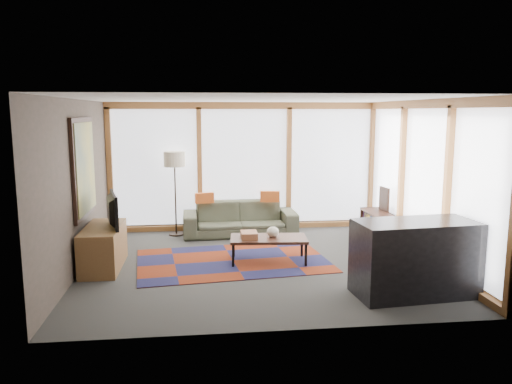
{
  "coord_description": "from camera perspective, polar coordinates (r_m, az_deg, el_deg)",
  "views": [
    {
      "loc": [
        -0.93,
        -7.67,
        2.41
      ],
      "look_at": [
        0.0,
        0.4,
        1.1
      ],
      "focal_mm": 35.0,
      "sensor_mm": 36.0,
      "label": 1
    }
  ],
  "objects": [
    {
      "name": "vase",
      "position": [
        8.07,
        1.94,
        -4.58
      ],
      "size": [
        0.22,
        0.22,
        0.17
      ],
      "primitive_type": "ellipsoid",
      "rotation": [
        0.0,
        0.0,
        0.13
      ],
      "color": "beige",
      "rests_on": "coffee_table"
    },
    {
      "name": "pillow_right",
      "position": [
        9.86,
        1.6,
        -0.51
      ],
      "size": [
        0.4,
        0.17,
        0.21
      ],
      "primitive_type": "cube",
      "rotation": [
        0.0,
        0.0,
        -0.13
      ],
      "color": "#BB521E",
      "rests_on": "sofa"
    },
    {
      "name": "bowl_a",
      "position": [
        8.71,
        16.34,
        -3.27
      ],
      "size": [
        0.22,
        0.22,
        0.1
      ],
      "primitive_type": "ellipsoid",
      "rotation": [
        0.0,
        0.0,
        0.04
      ],
      "color": "black",
      "rests_on": "bookshelf"
    },
    {
      "name": "coffee_table",
      "position": [
        8.12,
        1.45,
        -6.61
      ],
      "size": [
        1.27,
        0.71,
        0.41
      ],
      "primitive_type": null,
      "rotation": [
        0.0,
        0.0,
        -0.08
      ],
      "color": "#351910",
      "rests_on": "ground"
    },
    {
      "name": "sofa",
      "position": [
        9.87,
        -1.86,
        -3.04
      ],
      "size": [
        2.23,
        0.91,
        0.65
      ],
      "primitive_type": "imported",
      "rotation": [
        0.0,
        0.0,
        0.02
      ],
      "color": "#3E412F",
      "rests_on": "ground"
    },
    {
      "name": "television",
      "position": [
        8.01,
        -16.56,
        -1.99
      ],
      "size": [
        0.33,
        0.91,
        0.52
      ],
      "primitive_type": "imported",
      "rotation": [
        0.0,
        0.0,
        1.81
      ],
      "color": "black",
      "rests_on": "tv_console"
    },
    {
      "name": "floor_lamp",
      "position": [
        9.86,
        -9.2,
        -0.2
      ],
      "size": [
        0.42,
        0.42,
        1.65
      ],
      "primitive_type": null,
      "color": "black",
      "rests_on": "ground"
    },
    {
      "name": "ground",
      "position": [
        8.09,
        0.33,
        -8.17
      ],
      "size": [
        5.5,
        5.5,
        0.0
      ],
      "primitive_type": "plane",
      "color": "#31312E",
      "rests_on": "ground"
    },
    {
      "name": "tv_console",
      "position": [
        8.15,
        -17.04,
        -6.07
      ],
      "size": [
        0.54,
        1.3,
        0.65
      ],
      "primitive_type": "cube",
      "color": "brown",
      "rests_on": "ground"
    },
    {
      "name": "pillow_left",
      "position": [
        9.77,
        -5.91,
        -0.68
      ],
      "size": [
        0.38,
        0.18,
        0.2
      ],
      "primitive_type": "cube",
      "rotation": [
        0.0,
        0.0,
        0.2
      ],
      "color": "#BB521E",
      "rests_on": "sofa"
    },
    {
      "name": "rug",
      "position": [
        8.22,
        -2.67,
        -7.84
      ],
      "size": [
        3.24,
        2.28,
        0.01
      ],
      "primitive_type": "cube",
      "rotation": [
        0.0,
        0.0,
        0.11
      ],
      "color": "maroon",
      "rests_on": "ground"
    },
    {
      "name": "shelf_picture",
      "position": [
        9.83,
        14.44,
        -0.78
      ],
      "size": [
        0.08,
        0.35,
        0.45
      ],
      "primitive_type": "cube",
      "rotation": [
        0.0,
        0.0,
        0.11
      ],
      "color": "black",
      "rests_on": "bookshelf"
    },
    {
      "name": "bar_counter",
      "position": [
        6.96,
        17.71,
        -7.22
      ],
      "size": [
        1.63,
        0.87,
        1.0
      ],
      "primitive_type": "cube",
      "rotation": [
        0.0,
        0.0,
        0.09
      ],
      "color": "black",
      "rests_on": "ground"
    },
    {
      "name": "bowl_b",
      "position": [
        8.95,
        15.5,
        -2.98
      ],
      "size": [
        0.2,
        0.2,
        0.08
      ],
      "primitive_type": "ellipsoid",
      "rotation": [
        0.0,
        0.0,
        -0.26
      ],
      "color": "black",
      "rests_on": "bookshelf"
    },
    {
      "name": "book_stack",
      "position": [
        8.0,
        -0.8,
        -4.95
      ],
      "size": [
        0.26,
        0.32,
        0.11
      ],
      "primitive_type": "cube",
      "rotation": [
        0.0,
        0.0,
        -0.0
      ],
      "color": "#9A5937",
      "rests_on": "coffee_table"
    },
    {
      "name": "room_envelope",
      "position": [
        8.39,
        3.23,
        3.21
      ],
      "size": [
        5.52,
        5.02,
        2.62
      ],
      "color": "#3B352D",
      "rests_on": "ground"
    },
    {
      "name": "bookshelf",
      "position": [
        9.23,
        15.01,
        -4.56
      ],
      "size": [
        0.39,
        2.15,
        0.54
      ],
      "primitive_type": null,
      "color": "#351910",
      "rests_on": "ground"
    }
  ]
}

